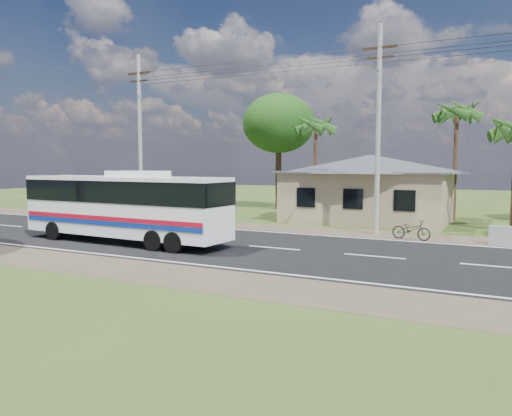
% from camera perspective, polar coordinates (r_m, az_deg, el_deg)
% --- Properties ---
extents(ground, '(120.00, 120.00, 0.00)m').
position_cam_1_polar(ground, '(22.41, 2.08, -4.63)').
color(ground, '#2E4619').
rests_on(ground, ground).
extents(road, '(120.00, 16.00, 0.03)m').
position_cam_1_polar(road, '(22.41, 2.08, -4.60)').
color(road, black).
rests_on(road, ground).
extents(house, '(12.40, 10.00, 5.00)m').
position_cam_1_polar(house, '(34.08, 12.93, 3.02)').
color(house, tan).
rests_on(house, ground).
extents(utility_poles, '(32.80, 2.22, 11.00)m').
position_cam_1_polar(utility_poles, '(27.41, 13.11, 9.10)').
color(utility_poles, '#9E9E99').
rests_on(utility_poles, ground).
extents(palm_mid, '(2.80, 2.80, 8.20)m').
position_cam_1_polar(palm_mid, '(35.85, 21.98, 10.10)').
color(palm_mid, '#47301E').
rests_on(palm_mid, ground).
extents(palm_far, '(2.80, 2.80, 7.70)m').
position_cam_1_polar(palm_far, '(38.53, 6.85, 9.33)').
color(palm_far, '#47301E').
rests_on(palm_far, ground).
extents(tree_behind_house, '(6.00, 6.00, 9.61)m').
position_cam_1_polar(tree_behind_house, '(41.93, 2.61, 9.60)').
color(tree_behind_house, '#47301E').
rests_on(tree_behind_house, ground).
extents(coach_bus, '(11.22, 2.85, 3.45)m').
position_cam_1_polar(coach_bus, '(24.52, -14.88, 0.69)').
color(coach_bus, white).
rests_on(coach_bus, ground).
extents(motorcycle, '(2.04, 1.03, 1.02)m').
position_cam_1_polar(motorcycle, '(26.03, 17.32, -2.37)').
color(motorcycle, black).
rests_on(motorcycle, ground).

